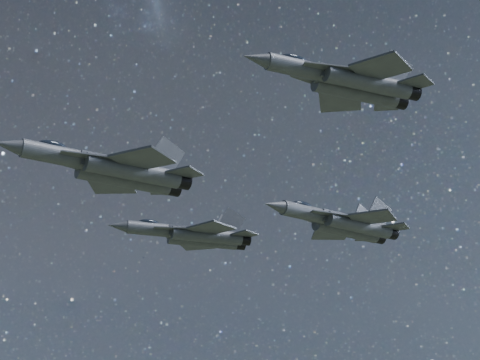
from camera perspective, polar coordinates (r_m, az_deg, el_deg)
jet_lead at (r=77.20m, az=-8.99°, el=0.79°), size 19.90×13.88×5.01m
jet_left at (r=103.79m, az=-3.33°, el=-3.92°), size 19.26×12.87×4.88m
jet_right at (r=72.61m, az=7.69°, el=6.97°), size 17.90×12.22×4.49m
jet_slot at (r=97.29m, az=7.30°, el=-3.05°), size 19.85×14.03×5.03m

